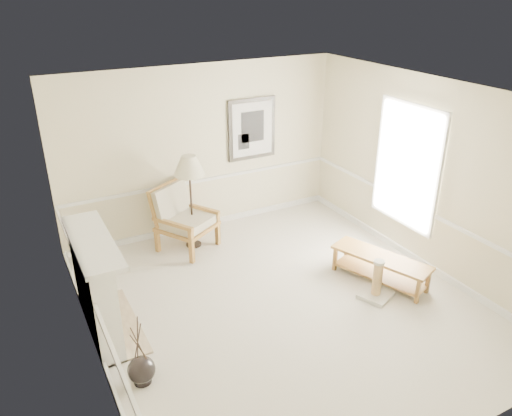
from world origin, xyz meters
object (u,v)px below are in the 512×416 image
at_px(floor_vase, 142,370).
at_px(armchair, 181,215).
at_px(scratching_post, 376,285).
at_px(bench, 380,264).
at_px(floor_lamp, 189,168).

relative_size(floor_vase, armchair, 0.79).
height_order(armchair, scratching_post, armchair).
xyz_separation_m(floor_vase, bench, (3.72, 0.37, 0.11)).
bearing_deg(armchair, floor_lamp, -50.96).
distance_m(floor_vase, floor_lamp, 3.41).
bearing_deg(floor_vase, bench, 5.62).
distance_m(armchair, floor_lamp, 0.84).
height_order(floor_lamp, bench, floor_lamp).
bearing_deg(scratching_post, floor_vase, -178.85).
distance_m(armchair, scratching_post, 3.33).
height_order(armchair, floor_lamp, floor_lamp).
bearing_deg(bench, floor_lamp, 131.23).
relative_size(armchair, bench, 0.75).
bearing_deg(bench, armchair, 132.79).
bearing_deg(floor_vase, armchair, 61.45).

